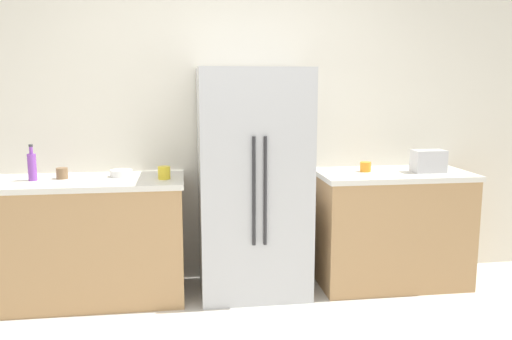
# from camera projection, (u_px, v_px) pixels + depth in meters

# --- Properties ---
(kitchen_back_panel) EXTENTS (5.34, 0.10, 3.08)m
(kitchen_back_panel) POSITION_uv_depth(u_px,v_px,m) (225.00, 91.00, 4.19)
(kitchen_back_panel) COLOR silver
(kitchen_back_panel) RESTS_ON ground_plane
(counter_left) EXTENTS (1.45, 0.64, 0.91)m
(counter_left) POSITION_uv_depth(u_px,v_px,m) (86.00, 240.00, 3.86)
(counter_left) COLOR tan
(counter_left) RESTS_ON ground_plane
(counter_right) EXTENTS (1.19, 0.64, 0.91)m
(counter_right) POSITION_uv_depth(u_px,v_px,m) (391.00, 228.00, 4.19)
(counter_right) COLOR tan
(counter_right) RESTS_ON ground_plane
(refrigerator) EXTENTS (0.82, 0.65, 1.72)m
(refrigerator) POSITION_uv_depth(u_px,v_px,m) (253.00, 183.00, 3.95)
(refrigerator) COLOR #B7BABF
(refrigerator) RESTS_ON ground_plane
(toaster) EXTENTS (0.25, 0.15, 0.17)m
(toaster) POSITION_uv_depth(u_px,v_px,m) (428.00, 161.00, 4.08)
(toaster) COLOR silver
(toaster) RESTS_ON counter_right
(bottle_a) EXTENTS (0.06, 0.06, 0.26)m
(bottle_a) POSITION_uv_depth(u_px,v_px,m) (32.00, 166.00, 3.72)
(bottle_a) COLOR purple
(bottle_a) RESTS_ON counter_left
(cup_a) EXTENTS (0.09, 0.09, 0.08)m
(cup_a) POSITION_uv_depth(u_px,v_px,m) (365.00, 167.00, 4.11)
(cup_a) COLOR orange
(cup_a) RESTS_ON counter_right
(cup_b) EXTENTS (0.08, 0.08, 0.08)m
(cup_b) POSITION_uv_depth(u_px,v_px,m) (62.00, 173.00, 3.80)
(cup_b) COLOR brown
(cup_b) RESTS_ON counter_left
(cup_c) EXTENTS (0.09, 0.09, 0.09)m
(cup_c) POSITION_uv_depth(u_px,v_px,m) (164.00, 173.00, 3.79)
(cup_c) COLOR yellow
(cup_c) RESTS_ON counter_left
(bowl_a) EXTENTS (0.17, 0.17, 0.05)m
(bowl_a) POSITION_uv_depth(u_px,v_px,m) (121.00, 173.00, 3.90)
(bowl_a) COLOR white
(bowl_a) RESTS_ON counter_left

